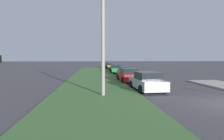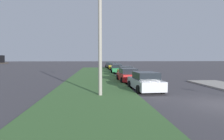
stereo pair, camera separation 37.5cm
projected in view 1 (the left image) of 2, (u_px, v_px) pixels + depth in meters
grass_median at (94, 82)px, 19.48m from camera, size 60.00×6.00×0.12m
parked_car_silver at (147, 82)px, 14.65m from camera, size 4.38×2.18×1.47m
parked_car_red at (129, 75)px, 20.12m from camera, size 4.36×2.14×1.47m
parked_car_orange at (125, 72)px, 25.46m from camera, size 4.33×2.08×1.47m
parked_car_green at (116, 69)px, 32.15m from camera, size 4.36×2.14×1.47m
parked_car_white at (115, 67)px, 37.88m from camera, size 4.32×2.05×1.47m
parked_car_yellow at (111, 66)px, 43.35m from camera, size 4.35×2.11×1.47m
parked_car_black at (107, 65)px, 49.88m from camera, size 4.37×2.15×1.47m
streetlight at (108, 29)px, 11.97m from camera, size 0.95×2.83×7.50m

